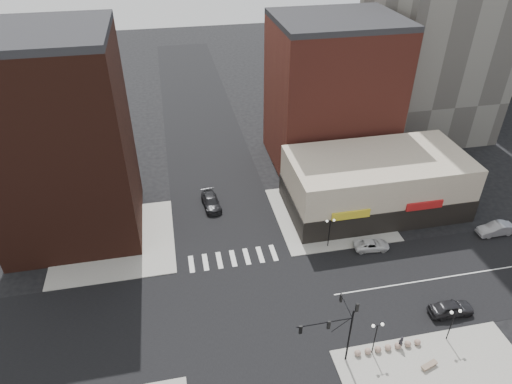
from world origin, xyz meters
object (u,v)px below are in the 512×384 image
object	(u,v)px
street_lamp_se_a	(377,331)
dark_sedan_east	(451,308)
stone_bench	(429,366)
traffic_signal	(340,324)
street_lamp_se_b	(454,318)
dark_sedan_north	(211,202)
silver_sedan	(496,229)
pedestrian	(401,342)
street_lamp_ne	(330,226)
white_suv	(372,245)

from	to	relation	value
street_lamp_se_a	dark_sedan_east	world-z (taller)	street_lamp_se_a
stone_bench	traffic_signal	bearing A→B (deg)	144.44
stone_bench	street_lamp_se_b	bearing A→B (deg)	20.45
stone_bench	dark_sedan_north	bearing A→B (deg)	102.10
traffic_signal	street_lamp_se_a	size ratio (longest dim) A/B	1.87
silver_sedan	pedestrian	distance (m)	24.73
street_lamp_ne	pedestrian	bearing A→B (deg)	-83.23
street_lamp_se_a	white_suv	distance (m)	16.00
street_lamp_se_a	dark_sedan_north	xyz separation A→B (m)	(-12.38, 27.64, -2.50)
dark_sedan_east	pedestrian	world-z (taller)	pedestrian
white_suv	dark_sedan_north	xyz separation A→B (m)	(-18.60, 13.14, 0.17)
street_lamp_ne	stone_bench	size ratio (longest dim) A/B	2.31
street_lamp_se_a	silver_sedan	size ratio (longest dim) A/B	0.85
street_lamp_se_b	silver_sedan	size ratio (longest dim) A/B	0.85
dark_sedan_east	street_lamp_ne	bearing A→B (deg)	36.73
dark_sedan_east	white_suv	bearing A→B (deg)	20.52
street_lamp_ne	white_suv	xyz separation A→B (m)	(5.22, -1.50, -2.67)
white_suv	traffic_signal	bearing A→B (deg)	151.14
silver_sedan	dark_sedan_north	world-z (taller)	silver_sedan
white_suv	silver_sedan	world-z (taller)	silver_sedan
street_lamp_se_a	street_lamp_se_b	bearing A→B (deg)	0.00
traffic_signal	street_lamp_se_b	xyz separation A→B (m)	(11.76, -0.17, -1.67)
dark_sedan_east	stone_bench	distance (m)	7.91
street_lamp_ne	silver_sedan	bearing A→B (deg)	-5.11
pedestrian	stone_bench	xyz separation A→B (m)	(1.73, -2.61, -0.57)
street_lamp_se_b	pedestrian	size ratio (longest dim) A/B	2.64
street_lamp_ne	dark_sedan_east	distance (m)	16.11
pedestrian	street_lamp_se_a	bearing A→B (deg)	-7.00
street_lamp_se_a	silver_sedan	bearing A→B (deg)	31.03
street_lamp_ne	silver_sedan	xyz separation A→B (m)	(22.29, -1.99, -2.49)
street_lamp_ne	dark_sedan_north	size ratio (longest dim) A/B	0.77
silver_sedan	pedestrian	size ratio (longest dim) A/B	3.10
street_lamp_ne	dark_sedan_north	xyz separation A→B (m)	(-13.38, 11.64, -2.50)
white_suv	street_lamp_ne	bearing A→B (deg)	79.96
dark_sedan_east	pedestrian	bearing A→B (deg)	113.86
street_lamp_se_b	street_lamp_ne	world-z (taller)	same
street_lamp_ne	stone_bench	world-z (taller)	street_lamp_ne
traffic_signal	silver_sedan	size ratio (longest dim) A/B	1.59
white_suv	silver_sedan	xyz separation A→B (m)	(17.07, -0.49, 0.19)
street_lamp_se_a	white_suv	size ratio (longest dim) A/B	0.94
traffic_signal	white_suv	bearing A→B (deg)	55.14
street_lamp_ne	pedestrian	distance (m)	16.29
street_lamp_se_a	street_lamp_ne	distance (m)	16.03
traffic_signal	silver_sedan	xyz separation A→B (m)	(27.05, 13.84, -4.16)
street_lamp_se_b	pedestrian	xyz separation A→B (m)	(-5.10, 0.00, -2.38)
street_lamp_se_a	pedestrian	distance (m)	3.75
traffic_signal	street_lamp_ne	distance (m)	16.62
street_lamp_se_b	street_lamp_ne	distance (m)	17.46
silver_sedan	pedestrian	bearing A→B (deg)	-56.06
pedestrian	dark_sedan_north	bearing A→B (deg)	-68.06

